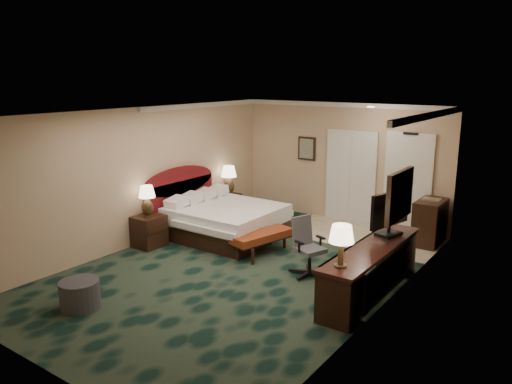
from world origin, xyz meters
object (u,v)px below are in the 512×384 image
Objects in this scene: nightstand_near at (149,231)px; lamp_near at (147,201)px; bed at (227,221)px; desk at (371,271)px; nightstand_far at (229,206)px; minibar at (430,222)px; bed_bench at (262,243)px; tv at (390,214)px; desk_chair at (310,247)px; lamp_far at (229,180)px; ottoman at (80,294)px.

lamp_near is (-0.00, -0.01, 0.61)m from nightstand_near.
lamp_near reaches higher than bed.
lamp_near is 0.23× the size of desk.
bed is at bearing -53.26° from nightstand_far.
lamp_near is at bearing -122.49° from bed.
minibar is at bearing 28.64° from bed.
nightstand_near reaches higher than bed_bench.
desk_chair is (-1.13, -0.54, -0.64)m from tv.
lamp_far is at bearing 169.17° from desk_chair.
bed_bench is 2.42m from desk.
bed_bench is 3.47m from ottoman.
minibar is at bearing 36.65° from nightstand_near.
nightstand_far is 4.76m from tv.
desk is at bearing 1.71° from bed_bench.
minibar is at bearing 60.31° from ottoman.
nightstand_far is at bearing 176.44° from tv.
nightstand_near is 5.54m from minibar.
lamp_near is 0.89× the size of lamp_far.
bed is 1.49m from nightstand_far.
nightstand_far is 3.87m from desk_chair.
tv reaches higher than minibar.
lamp_far is at bearing 155.18° from bed_bench.
bed is at bearing -53.70° from lamp_far.
ottoman is at bearing -119.69° from minibar.
nightstand_far is (-0.89, 1.19, -0.05)m from bed.
tv is at bearing 13.91° from nightstand_near.
nightstand_far is 0.91× the size of lamp_near.
lamp_far is 5.18m from ottoman.
nightstand_near is (-0.86, -1.35, -0.02)m from bed.
desk_chair is at bearing -3.16° from bed_bench.
minibar is at bearing 89.58° from desk.
tv is 2.32m from minibar.
nightstand_near is at bearing -89.38° from nightstand_far.
lamp_far is 4.96m from desk.
lamp_far is at bearing 90.53° from lamp_near.
nightstand_far is 4.93m from desk.
bed_bench is 1.36× the size of tv.
minibar is at bearing 58.46° from bed_bench.
bed is 2.22× the size of tv.
bed_bench is (2.06, 0.93, -0.71)m from lamp_near.
desk is at bearing -25.43° from nightstand_far.
nightstand_far is 0.61× the size of minibar.
tv reaches higher than nightstand_far.
desk_chair reaches higher than nightstand_near.
bed_bench is 3.39m from minibar.
tv is at bearing -90.67° from minibar.
desk is (3.56, -0.92, 0.06)m from bed.
bed_bench is 0.47× the size of desk.
lamp_far is (0.00, 0.02, 0.61)m from nightstand_far.
tv is at bearing -4.12° from bed.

